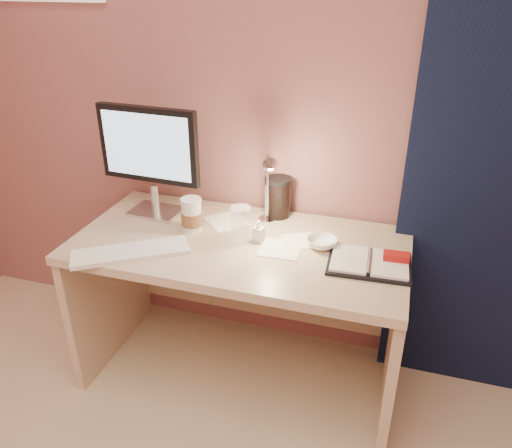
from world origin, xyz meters
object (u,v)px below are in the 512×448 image
(bowl, at_px, (322,243))
(dark_jar, at_px, (278,199))
(desk_lamp, at_px, (255,183))
(keyboard, at_px, (131,252))
(product_box, at_px, (276,200))
(desk, at_px, (245,277))
(coffee_cup, at_px, (192,216))
(monitor, at_px, (150,152))
(clear_cup, at_px, (241,224))
(lotion_bottle, at_px, (258,231))
(planner, at_px, (372,262))

(bowl, bearing_deg, dark_jar, 136.84)
(dark_jar, bearing_deg, desk_lamp, -111.69)
(keyboard, xyz_separation_m, dark_jar, (0.47, 0.52, 0.07))
(keyboard, height_order, product_box, product_box)
(dark_jar, relative_size, product_box, 1.08)
(desk, relative_size, dark_jar, 8.41)
(coffee_cup, bearing_deg, product_box, 39.64)
(desk_lamp, bearing_deg, desk, -134.02)
(monitor, xyz_separation_m, product_box, (0.54, 0.15, -0.23))
(coffee_cup, height_order, product_box, product_box)
(dark_jar, distance_m, product_box, 0.01)
(keyboard, bearing_deg, clear_cup, -0.57)
(bowl, bearing_deg, lotion_bottle, -174.53)
(desk, xyz_separation_m, desk_lamp, (0.03, 0.06, 0.44))
(desk, bearing_deg, lotion_bottle, -30.14)
(coffee_cup, xyz_separation_m, product_box, (0.31, 0.26, 0.01))
(clear_cup, bearing_deg, product_box, 74.07)
(monitor, distance_m, clear_cup, 0.53)
(planner, relative_size, product_box, 2.12)
(keyboard, xyz_separation_m, product_box, (0.46, 0.52, 0.07))
(desk, relative_size, keyboard, 3.03)
(lotion_bottle, relative_size, desk_lamp, 0.27)
(coffee_cup, xyz_separation_m, bowl, (0.57, 0.02, -0.05))
(desk, xyz_separation_m, keyboard, (-0.38, -0.30, 0.24))
(keyboard, bearing_deg, planner, -21.22)
(desk, height_order, coffee_cup, coffee_cup)
(keyboard, height_order, bowl, bowl)
(bowl, bearing_deg, keyboard, -158.51)
(coffee_cup, distance_m, desk_lamp, 0.31)
(dark_jar, xyz_separation_m, desk_lamp, (-0.06, -0.15, 0.13))
(planner, xyz_separation_m, product_box, (-0.47, 0.32, 0.06))
(bowl, relative_size, lotion_bottle, 1.36)
(clear_cup, distance_m, desk_lamp, 0.19)
(desk, bearing_deg, planner, -10.50)
(coffee_cup, relative_size, bowl, 1.20)
(planner, xyz_separation_m, coffee_cup, (-0.78, 0.07, 0.06))
(bowl, bearing_deg, desk, 176.92)
(lotion_bottle, xyz_separation_m, dark_jar, (0.01, 0.26, 0.04))
(planner, relative_size, desk_lamp, 0.95)
(product_box, bearing_deg, keyboard, -149.09)
(desk, xyz_separation_m, coffee_cup, (-0.23, -0.04, 0.30))
(keyboard, height_order, clear_cup, clear_cup)
(monitor, relative_size, desk_lamp, 1.46)
(planner, bearing_deg, dark_jar, 142.41)
(desk_lamp, bearing_deg, product_box, 51.18)
(clear_cup, distance_m, product_box, 0.29)
(monitor, xyz_separation_m, lotion_bottle, (0.54, -0.11, -0.26))
(coffee_cup, bearing_deg, desk, 9.05)
(monitor, relative_size, product_box, 3.28)
(clear_cup, bearing_deg, bowl, 6.28)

